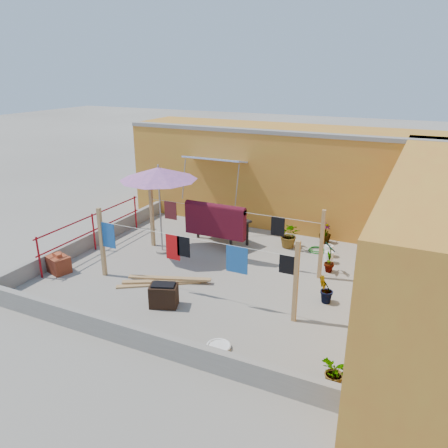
{
  "coord_description": "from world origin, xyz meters",
  "views": [
    {
      "loc": [
        4.59,
        -9.22,
        5.01
      ],
      "look_at": [
        0.07,
        0.3,
        1.23
      ],
      "focal_mm": 35.0,
      "sensor_mm": 36.0,
      "label": 1
    }
  ],
  "objects_px": {
    "patio_umbrella": "(158,174)",
    "outdoor_table": "(222,219)",
    "brazier": "(164,295)",
    "water_jug_b": "(329,251)",
    "brick_stack": "(58,264)",
    "white_basin": "(219,347)",
    "plant_back_a": "(290,235)",
    "water_jug_a": "(329,257)",
    "green_hose": "(317,250)"
  },
  "relations": [
    {
      "from": "patio_umbrella",
      "to": "outdoor_table",
      "type": "bearing_deg",
      "value": 50.94
    },
    {
      "from": "brazier",
      "to": "water_jug_b",
      "type": "bearing_deg",
      "value": 57.74
    },
    {
      "from": "patio_umbrella",
      "to": "brick_stack",
      "type": "distance_m",
      "value": 3.51
    },
    {
      "from": "brazier",
      "to": "water_jug_b",
      "type": "height_order",
      "value": "brazier"
    },
    {
      "from": "water_jug_b",
      "to": "outdoor_table",
      "type": "bearing_deg",
      "value": -175.32
    },
    {
      "from": "white_basin",
      "to": "plant_back_a",
      "type": "xyz_separation_m",
      "value": [
        -0.29,
        5.35,
        0.35
      ]
    },
    {
      "from": "brazier",
      "to": "water_jug_a",
      "type": "distance_m",
      "value": 4.77
    },
    {
      "from": "brick_stack",
      "to": "white_basin",
      "type": "distance_m",
      "value": 5.34
    },
    {
      "from": "white_basin",
      "to": "water_jug_a",
      "type": "relative_size",
      "value": 1.28
    },
    {
      "from": "green_hose",
      "to": "plant_back_a",
      "type": "xyz_separation_m",
      "value": [
        -0.82,
        -0.08,
        0.36
      ]
    },
    {
      "from": "patio_umbrella",
      "to": "green_hose",
      "type": "relative_size",
      "value": 5.54
    },
    {
      "from": "patio_umbrella",
      "to": "green_hose",
      "type": "bearing_deg",
      "value": 26.28
    },
    {
      "from": "water_jug_b",
      "to": "green_hose",
      "type": "distance_m",
      "value": 0.47
    },
    {
      "from": "white_basin",
      "to": "green_hose",
      "type": "relative_size",
      "value": 0.95
    },
    {
      "from": "patio_umbrella",
      "to": "water_jug_a",
      "type": "height_order",
      "value": "patio_umbrella"
    },
    {
      "from": "brick_stack",
      "to": "brazier",
      "type": "xyz_separation_m",
      "value": [
        3.41,
        -0.29,
        0.04
      ]
    },
    {
      "from": "outdoor_table",
      "to": "white_basin",
      "type": "height_order",
      "value": "outdoor_table"
    },
    {
      "from": "patio_umbrella",
      "to": "brazier",
      "type": "xyz_separation_m",
      "value": [
        1.7,
        -2.54,
        -2.03
      ]
    },
    {
      "from": "brick_stack",
      "to": "green_hose",
      "type": "distance_m",
      "value": 7.13
    },
    {
      "from": "plant_back_a",
      "to": "patio_umbrella",
      "type": "bearing_deg",
      "value": -149.18
    },
    {
      "from": "outdoor_table",
      "to": "white_basin",
      "type": "distance_m",
      "value": 5.47
    },
    {
      "from": "brick_stack",
      "to": "outdoor_table",
      "type": "bearing_deg",
      "value": 52.0
    },
    {
      "from": "white_basin",
      "to": "green_hose",
      "type": "height_order",
      "value": "white_basin"
    },
    {
      "from": "white_basin",
      "to": "outdoor_table",
      "type": "bearing_deg",
      "value": 114.89
    },
    {
      "from": "patio_umbrella",
      "to": "brick_stack",
      "type": "relative_size",
      "value": 3.94
    },
    {
      "from": "outdoor_table",
      "to": "green_hose",
      "type": "distance_m",
      "value": 2.94
    },
    {
      "from": "water_jug_a",
      "to": "green_hose",
      "type": "distance_m",
      "value": 0.84
    },
    {
      "from": "water_jug_b",
      "to": "brick_stack",
      "type": "bearing_deg",
      "value": -146.84
    },
    {
      "from": "brazier",
      "to": "white_basin",
      "type": "xyz_separation_m",
      "value": [
        1.79,
        -0.9,
        -0.22
      ]
    },
    {
      "from": "brick_stack",
      "to": "white_basin",
      "type": "relative_size",
      "value": 1.47
    },
    {
      "from": "green_hose",
      "to": "brazier",
      "type": "bearing_deg",
      "value": -117.15
    },
    {
      "from": "water_jug_b",
      "to": "green_hose",
      "type": "xyz_separation_m",
      "value": [
        -0.38,
        0.24,
        -0.13
      ]
    },
    {
      "from": "brick_stack",
      "to": "patio_umbrella",
      "type": "bearing_deg",
      "value": 52.72
    },
    {
      "from": "outdoor_table",
      "to": "water_jug_a",
      "type": "bearing_deg",
      "value": -2.94
    },
    {
      "from": "water_jug_a",
      "to": "plant_back_a",
      "type": "height_order",
      "value": "plant_back_a"
    },
    {
      "from": "brazier",
      "to": "green_hose",
      "type": "height_order",
      "value": "brazier"
    },
    {
      "from": "water_jug_a",
      "to": "plant_back_a",
      "type": "distance_m",
      "value": 1.45
    },
    {
      "from": "outdoor_table",
      "to": "water_jug_a",
      "type": "xyz_separation_m",
      "value": [
        3.3,
        -0.17,
        -0.55
      ]
    },
    {
      "from": "brick_stack",
      "to": "water_jug_b",
      "type": "relative_size",
      "value": 1.86
    },
    {
      "from": "brick_stack",
      "to": "green_hose",
      "type": "relative_size",
      "value": 1.41
    },
    {
      "from": "water_jug_b",
      "to": "plant_back_a",
      "type": "xyz_separation_m",
      "value": [
        -1.21,
        0.16,
        0.23
      ]
    },
    {
      "from": "patio_umbrella",
      "to": "plant_back_a",
      "type": "xyz_separation_m",
      "value": [
        3.2,
        1.91,
        -1.9
      ]
    },
    {
      "from": "white_basin",
      "to": "plant_back_a",
      "type": "distance_m",
      "value": 5.37
    },
    {
      "from": "outdoor_table",
      "to": "water_jug_a",
      "type": "distance_m",
      "value": 3.35
    },
    {
      "from": "outdoor_table",
      "to": "brick_stack",
      "type": "relative_size",
      "value": 2.68
    },
    {
      "from": "brazier",
      "to": "white_basin",
      "type": "bearing_deg",
      "value": -26.66
    },
    {
      "from": "patio_umbrella",
      "to": "green_hose",
      "type": "xyz_separation_m",
      "value": [
        4.02,
        1.98,
        -2.26
      ]
    },
    {
      "from": "outdoor_table",
      "to": "brazier",
      "type": "bearing_deg",
      "value": -83.0
    },
    {
      "from": "white_basin",
      "to": "water_jug_b",
      "type": "relative_size",
      "value": 1.26
    },
    {
      "from": "outdoor_table",
      "to": "water_jug_a",
      "type": "height_order",
      "value": "outdoor_table"
    }
  ]
}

